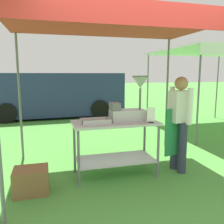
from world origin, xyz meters
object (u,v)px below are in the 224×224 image
object	(u,v)px
menu_sign	(151,116)
supply_crate	(31,181)
donut_cart	(115,136)
vendor	(179,119)
donut_fryer	(130,105)
donut_tray	(96,122)
neighbour_tent	(214,52)
van_navy	(53,94)
stall_canopy	(114,27)

from	to	relation	value
menu_sign	supply_crate	distance (m)	2.00
donut_cart	vendor	xyz separation A→B (m)	(1.09, -0.11, 0.25)
donut_fryer	supply_crate	world-z (taller)	donut_fryer
donut_tray	neighbour_tent	distance (m)	5.00
donut_tray	neighbour_tent	world-z (taller)	neighbour_tent
donut_cart	van_navy	bearing A→B (deg)	97.90
donut_fryer	neighbour_tent	size ratio (longest dim) A/B	0.23
donut_cart	supply_crate	xyz separation A→B (m)	(-1.30, -0.27, -0.48)
neighbour_tent	stall_canopy	bearing A→B (deg)	-146.65
vendor	van_navy	distance (m)	6.41
menu_sign	vendor	size ratio (longest dim) A/B	0.15
donut_cart	donut_tray	world-z (taller)	donut_tray
donut_tray	vendor	size ratio (longest dim) A/B	0.29
donut_fryer	vendor	xyz separation A→B (m)	(0.82, -0.15, -0.25)
donut_fryer	van_navy	distance (m)	6.06
donut_cart	van_navy	size ratio (longest dim) A/B	0.26
neighbour_tent	vendor	bearing A→B (deg)	-134.82
donut_fryer	van_navy	xyz separation A→B (m)	(-1.10, 5.96, -0.28)
donut_fryer	supply_crate	bearing A→B (deg)	-168.28
menu_sign	van_navy	bearing A→B (deg)	102.27
donut_cart	donut_fryer	world-z (taller)	donut_fryer
stall_canopy	menu_sign	world-z (taller)	stall_canopy
stall_canopy	donut_cart	bearing A→B (deg)	-90.00
donut_tray	menu_sign	size ratio (longest dim) A/B	1.91
van_navy	neighbour_tent	distance (m)	5.89
donut_tray	donut_fryer	bearing A→B (deg)	8.92
donut_cart	van_navy	xyz separation A→B (m)	(-0.83, 6.01, 0.22)
van_navy	supply_crate	bearing A→B (deg)	-94.23
donut_cart	donut_tray	size ratio (longest dim) A/B	2.94
stall_canopy	van_navy	distance (m)	6.15
van_navy	neighbour_tent	size ratio (longest dim) A/B	1.72
donut_fryer	supply_crate	size ratio (longest dim) A/B	1.55
donut_cart	stall_canopy	bearing A→B (deg)	90.00
menu_sign	vendor	distance (m)	0.59
stall_canopy	menu_sign	bearing A→B (deg)	-31.22
menu_sign	van_navy	world-z (taller)	van_navy
van_navy	donut_tray	bearing A→B (deg)	-85.14
donut_fryer	menu_sign	distance (m)	0.40
donut_tray	neighbour_tent	xyz separation A→B (m)	(4.05, 2.59, 1.36)
stall_canopy	vendor	distance (m)	1.84
donut_tray	supply_crate	bearing A→B (deg)	-166.63
donut_tray	supply_crate	size ratio (longest dim) A/B	0.99
stall_canopy	vendor	xyz separation A→B (m)	(1.09, -0.20, -1.47)
vendor	neighbour_tent	xyz separation A→B (m)	(2.64, 2.66, 1.38)
donut_tray	donut_cart	bearing A→B (deg)	7.56
donut_fryer	vendor	distance (m)	0.87
donut_tray	van_navy	size ratio (longest dim) A/B	0.09
menu_sign	supply_crate	world-z (taller)	menu_sign
vendor	supply_crate	distance (m)	2.50
donut_fryer	supply_crate	distance (m)	1.87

